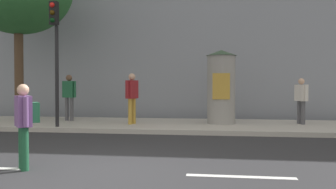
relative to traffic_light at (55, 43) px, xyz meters
name	(u,v)px	position (x,y,z in m)	size (l,w,h in m)	color
ground_plane	(101,172)	(3.28, -5.24, -2.90)	(80.00, 80.00, 0.00)	#2B2B2D
sidewalk_curb	(164,125)	(3.28, 1.76, -2.82)	(36.00, 4.00, 0.15)	#B2ADA3
lane_markings	(101,172)	(3.28, -5.24, -2.89)	(25.80, 0.16, 0.01)	silver
building_backdrop	(179,3)	(3.28, 6.76, 2.66)	(36.00, 5.00, 11.12)	gray
traffic_light	(55,43)	(0.00, 0.00, 0.00)	(0.24, 0.45, 4.06)	black
poster_column	(221,86)	(5.33, 1.92, -1.42)	(1.09, 1.09, 2.61)	gray
pedestrian_with_bag	(25,119)	(1.87, -5.24, -1.98)	(0.52, 0.53, 1.53)	#1E5938
pedestrian_in_light_jacket	(69,93)	(-0.46, 2.16, -1.70)	(0.62, 0.35, 1.77)	#4C4C51
pedestrian_in_red_top	(301,97)	(8.11, 2.13, -1.80)	(0.41, 0.61, 1.61)	#4C4C51
pedestrian_with_backpack	(132,94)	(2.24, 1.27, -1.69)	(0.39, 0.61, 1.78)	#B78C33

